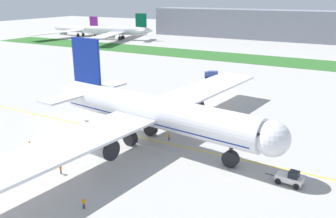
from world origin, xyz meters
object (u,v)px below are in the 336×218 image
object	(u,v)px
ground_crew_marshaller_front	(169,136)
ground_crew_wingwalker_starboard	(83,202)
service_truck_baggage_loader	(211,75)
service_truck_fuel_bowser	(89,77)
traffic_cone_near_nose	(29,141)
pushback_tug	(290,178)
traffic_cone_starboard_wing	(22,154)
parked_airliner_far_left	(78,29)
airliner_foreground	(151,112)
parked_airliner_far_centre	(118,31)
ground_crew_wingwalker_port	(61,169)

from	to	relation	value
ground_crew_marshaller_front	ground_crew_wingwalker_starboard	bearing A→B (deg)	-87.13
service_truck_baggage_loader	service_truck_fuel_bowser	bearing A→B (deg)	-145.84
ground_crew_marshaller_front	traffic_cone_near_nose	distance (m)	27.29
ground_crew_marshaller_front	traffic_cone_near_nose	world-z (taller)	ground_crew_marshaller_front
pushback_tug	traffic_cone_starboard_wing	world-z (taller)	pushback_tug
pushback_tug	parked_airliner_far_left	distance (m)	214.30
traffic_cone_starboard_wing	traffic_cone_near_nose	bearing A→B (deg)	126.78
ground_crew_wingwalker_starboard	parked_airliner_far_left	world-z (taller)	parked_airliner_far_left
airliner_foreground	parked_airliner_far_left	bearing A→B (deg)	136.49
ground_crew_marshaller_front	service_truck_fuel_bowser	distance (m)	56.78
traffic_cone_starboard_wing	service_truck_fuel_bowser	world-z (taller)	service_truck_fuel_bowser
ground_crew_marshaller_front	parked_airliner_far_centre	world-z (taller)	parked_airliner_far_centre
ground_crew_wingwalker_starboard	parked_airliner_far_centre	distance (m)	187.35
traffic_cone_near_nose	ground_crew_wingwalker_port	bearing A→B (deg)	-23.44
service_truck_fuel_bowser	ground_crew_wingwalker_port	bearing A→B (deg)	-53.30
pushback_tug	parked_airliner_far_centre	bearing A→B (deg)	134.58
traffic_cone_starboard_wing	service_truck_baggage_loader	world-z (taller)	service_truck_baggage_loader
traffic_cone_starboard_wing	service_truck_fuel_bowser	distance (m)	57.30
airliner_foreground	parked_airliner_far_centre	distance (m)	166.31
pushback_tug	ground_crew_wingwalker_starboard	size ratio (longest dim) A/B	3.63
pushback_tug	service_truck_fuel_bowser	world-z (taller)	service_truck_fuel_bowser
parked_airliner_far_centre	traffic_cone_near_nose	bearing A→B (deg)	-59.47
ground_crew_marshaller_front	parked_airliner_far_left	distance (m)	191.89
pushback_tug	ground_crew_wingwalker_starboard	world-z (taller)	pushback_tug
ground_crew_marshaller_front	traffic_cone_starboard_wing	bearing A→B (deg)	-136.39
airliner_foreground	ground_crew_wingwalker_port	distance (m)	19.65
traffic_cone_near_nose	parked_airliner_far_centre	world-z (taller)	parked_airliner_far_centre
ground_crew_wingwalker_starboard	pushback_tug	bearing A→B (deg)	41.33
service_truck_baggage_loader	service_truck_fuel_bowser	world-z (taller)	service_truck_baggage_loader
ground_crew_wingwalker_port	parked_airliner_far_left	bearing A→B (deg)	131.57
service_truck_fuel_bowser	parked_airliner_far_left	size ratio (longest dim) A/B	0.08
airliner_foreground	traffic_cone_starboard_wing	distance (m)	24.54
ground_crew_marshaller_front	traffic_cone_starboard_wing	world-z (taller)	ground_crew_marshaller_front
service_truck_baggage_loader	pushback_tug	bearing A→B (deg)	-57.89
ground_crew_wingwalker_port	parked_airliner_far_left	size ratio (longest dim) A/B	0.02
ground_crew_marshaller_front	airliner_foreground	bearing A→B (deg)	-129.55
service_truck_baggage_loader	service_truck_fuel_bowser	xyz separation A→B (m)	(-33.86, -22.97, -0.01)
ground_crew_wingwalker_port	pushback_tug	bearing A→B (deg)	23.85
service_truck_fuel_bowser	parked_airliner_far_centre	bearing A→B (deg)	121.79
traffic_cone_near_nose	parked_airliner_far_left	world-z (taller)	parked_airliner_far_left
ground_crew_marshaller_front	service_truck_baggage_loader	size ratio (longest dim) A/B	0.32
ground_crew_marshaller_front	ground_crew_wingwalker_starboard	distance (m)	26.36
airliner_foreground	service_truck_fuel_bowser	size ratio (longest dim) A/B	14.12
service_truck_baggage_loader	parked_airliner_far_centre	distance (m)	118.00
traffic_cone_near_nose	parked_airliner_far_centre	size ratio (longest dim) A/B	0.01
airliner_foreground	ground_crew_marshaller_front	xyz separation A→B (m)	(2.32, 2.81, -5.53)
service_truck_baggage_loader	parked_airliner_far_centre	size ratio (longest dim) A/B	0.07
airliner_foreground	service_truck_fuel_bowser	world-z (taller)	airliner_foreground
pushback_tug	ground_crew_wingwalker_starboard	bearing A→B (deg)	-138.67
ground_crew_wingwalker_starboard	service_truck_baggage_loader	world-z (taller)	service_truck_baggage_loader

